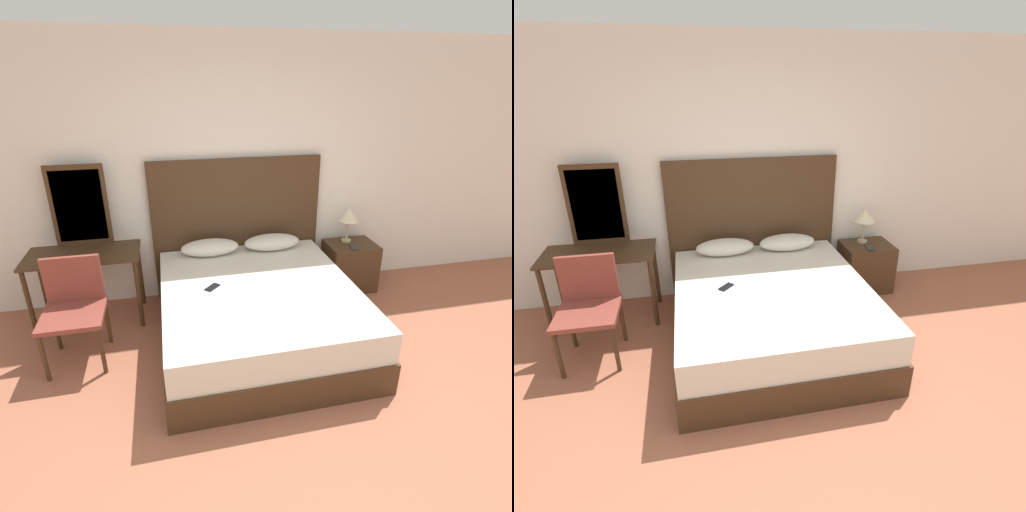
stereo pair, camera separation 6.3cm
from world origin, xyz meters
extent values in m
plane|color=#9E5B42|center=(0.00, 0.00, 0.00)|extent=(16.00, 16.00, 0.00)
cube|color=white|center=(0.00, 2.68, 1.35)|extent=(10.00, 0.06, 2.70)
cube|color=#422B19|center=(0.05, 1.59, 0.14)|extent=(1.75, 1.97, 0.29)
cube|color=silver|center=(0.05, 1.59, 0.42)|extent=(1.71, 1.93, 0.27)
cube|color=#422B19|center=(0.05, 2.60, 0.76)|extent=(1.83, 0.05, 1.52)
ellipsoid|color=silver|center=(-0.29, 2.38, 0.64)|extent=(0.61, 0.29, 0.17)
ellipsoid|color=silver|center=(0.39, 2.38, 0.64)|extent=(0.61, 0.29, 0.17)
cube|color=black|center=(-0.36, 1.65, 0.56)|extent=(0.16, 0.16, 0.01)
cube|color=#422B19|center=(1.32, 2.35, 0.27)|extent=(0.55, 0.44, 0.55)
cylinder|color=tan|center=(1.29, 2.44, 0.56)|extent=(0.11, 0.11, 0.02)
cylinder|color=tan|center=(1.29, 2.44, 0.68)|extent=(0.02, 0.02, 0.23)
cone|color=beige|center=(1.29, 2.44, 0.87)|extent=(0.24, 0.24, 0.14)
cube|color=#232328|center=(1.29, 2.24, 0.55)|extent=(0.09, 0.16, 0.01)
cube|color=#422B19|center=(-1.52, 2.28, 0.73)|extent=(1.05, 0.54, 0.02)
cylinder|color=#422B19|center=(-2.00, 2.05, 0.36)|extent=(0.04, 0.04, 0.71)
cylinder|color=#422B19|center=(-1.03, 2.05, 0.36)|extent=(0.04, 0.04, 0.71)
cylinder|color=#422B19|center=(-2.00, 2.51, 0.36)|extent=(0.04, 0.04, 0.71)
cylinder|color=#422B19|center=(-1.03, 2.51, 0.36)|extent=(0.04, 0.04, 0.71)
cube|color=#422B19|center=(-1.52, 2.52, 1.14)|extent=(0.53, 0.03, 0.80)
cube|color=#B2BCC6|center=(-1.52, 2.51, 1.14)|extent=(0.45, 0.01, 0.70)
cube|color=brown|center=(-1.54, 1.62, 0.46)|extent=(0.50, 0.50, 0.04)
cube|color=brown|center=(-1.54, 1.84, 0.69)|extent=(0.47, 0.04, 0.41)
cylinder|color=#422B19|center=(-1.76, 1.40, 0.22)|extent=(0.04, 0.04, 0.44)
cylinder|color=#422B19|center=(-1.32, 1.40, 0.22)|extent=(0.04, 0.04, 0.44)
cylinder|color=#422B19|center=(-1.76, 1.83, 0.22)|extent=(0.04, 0.04, 0.44)
cylinder|color=#422B19|center=(-1.32, 1.83, 0.22)|extent=(0.04, 0.04, 0.44)
camera|label=1|loc=(-0.69, -1.49, 2.26)|focal=28.00mm
camera|label=2|loc=(-0.63, -1.51, 2.26)|focal=28.00mm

